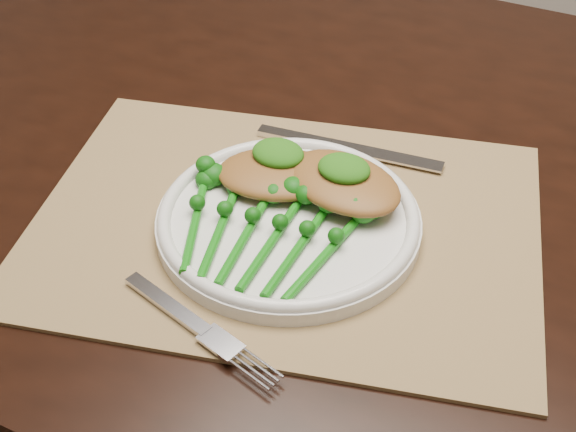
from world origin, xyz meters
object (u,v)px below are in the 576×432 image
at_px(broccolini_bundle, 258,239).
at_px(dining_table, 352,372).
at_px(dinner_plate, 289,219).
at_px(chicken_fillet_left, 278,174).
at_px(placemat, 286,224).

bearing_deg(broccolini_bundle, dining_table, 74.07).
bearing_deg(dinner_plate, chicken_fillet_left, 127.90).
bearing_deg(chicken_fillet_left, dinner_plate, -73.77).
distance_m(dining_table, dinner_plate, 0.42).
xyz_separation_m(dinner_plate, broccolini_bundle, (-0.01, -0.05, 0.01)).
relative_size(dining_table, broccolini_bundle, 8.60).
relative_size(dining_table, dinner_plate, 6.21).
height_order(dinner_plate, broccolini_bundle, broccolini_bundle).
distance_m(placemat, broccolini_bundle, 0.06).
height_order(placemat, dinner_plate, dinner_plate).
distance_m(placemat, dinner_plate, 0.02).
bearing_deg(broccolini_bundle, dinner_plate, 73.27).
bearing_deg(dining_table, broccolini_bundle, -100.04).
relative_size(dinner_plate, chicken_fillet_left, 2.09).
relative_size(placemat, broccolini_bundle, 2.65).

